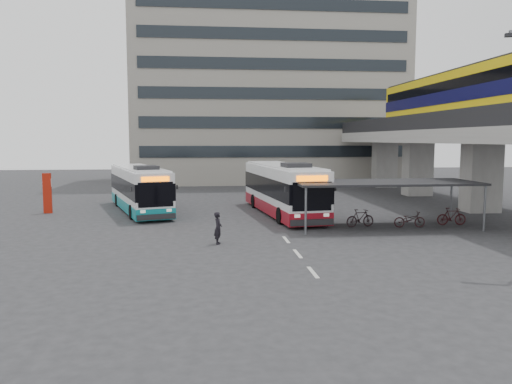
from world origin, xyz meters
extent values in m
plane|color=#28282B|center=(0.00, 0.00, 0.00)|extent=(120.00, 120.00, 0.00)
cube|color=gray|center=(17.00, 8.00, 2.30)|extent=(2.20, 1.60, 4.60)
cube|color=gray|center=(17.00, 18.00, 2.30)|extent=(2.20, 1.60, 4.60)
cube|color=gray|center=(17.00, 26.00, 2.30)|extent=(2.20, 1.60, 4.60)
cube|color=gray|center=(17.00, 12.00, 5.05)|extent=(8.00, 32.00, 0.90)
cube|color=black|center=(13.25, 12.00, 6.05)|extent=(0.35, 32.00, 1.10)
cube|color=black|center=(20.75, 12.00, 6.05)|extent=(0.35, 32.00, 1.10)
cube|color=yellow|center=(17.00, 12.07, 7.60)|extent=(2.90, 20.00, 3.90)
cube|color=#0A0A38|center=(17.00, 12.07, 7.80)|extent=(2.98, 20.02, 0.90)
cube|color=black|center=(17.00, 12.07, 8.60)|extent=(2.96, 19.20, 0.70)
cube|color=black|center=(17.00, 12.07, 9.55)|extent=(2.70, 19.60, 0.25)
cylinder|color=#595B60|center=(3.70, 4.80, 1.20)|extent=(0.12, 0.12, 2.40)
cylinder|color=#595B60|center=(13.30, 4.80, 1.20)|extent=(0.12, 0.12, 2.40)
cylinder|color=#595B60|center=(3.70, 1.20, 1.20)|extent=(0.12, 0.12, 2.40)
cylinder|color=#595B60|center=(13.30, 1.20, 1.20)|extent=(0.12, 0.12, 2.40)
cube|color=black|center=(8.50, 3.00, 2.48)|extent=(10.00, 4.00, 0.12)
imported|color=black|center=(4.50, 3.00, 0.45)|extent=(1.71, 0.60, 0.90)
imported|color=black|center=(7.17, 3.00, 0.50)|extent=(1.66, 0.47, 1.00)
imported|color=black|center=(9.83, 3.00, 0.45)|extent=(1.71, 0.60, 0.90)
imported|color=black|center=(12.50, 3.00, 0.50)|extent=(1.66, 0.47, 1.00)
cube|color=gray|center=(6.00, 36.00, 12.50)|extent=(30.00, 15.00, 25.00)
cube|color=beige|center=(2.50, -6.00, 0.01)|extent=(0.15, 1.60, 0.01)
cube|color=beige|center=(2.50, -3.00, 0.01)|extent=(0.15, 1.60, 0.01)
cube|color=beige|center=(2.50, 0.00, 0.01)|extent=(0.15, 1.60, 0.01)
cube|color=white|center=(3.63, 8.36, 1.78)|extent=(3.82, 11.89, 2.68)
cube|color=maroon|center=(3.63, 8.36, 0.54)|extent=(3.87, 11.93, 0.73)
cube|color=black|center=(3.63, 8.36, 1.90)|extent=(3.89, 11.92, 1.12)
cube|color=#F66200|center=(4.31, 2.56, 2.77)|extent=(1.73, 0.28, 0.29)
cube|color=black|center=(3.97, 5.46, 3.33)|extent=(1.66, 1.72, 0.27)
cylinder|color=black|center=(2.91, 4.51, 0.49)|extent=(0.40, 1.00, 0.97)
cylinder|color=black|center=(4.41, 11.74, 0.49)|extent=(0.40, 1.00, 0.97)
cube|color=white|center=(-5.81, 10.75, 1.65)|extent=(5.37, 11.03, 2.48)
cube|color=#0D767D|center=(-5.81, 10.75, 0.50)|extent=(5.42, 11.08, 0.68)
cube|color=black|center=(-5.81, 10.75, 1.76)|extent=(5.44, 11.06, 1.04)
cube|color=#F66200|center=(-4.22, 5.58, 2.57)|extent=(1.56, 0.55, 0.27)
cube|color=black|center=(-5.01, 8.16, 3.09)|extent=(1.74, 1.78, 0.25)
cylinder|color=black|center=(-5.81, 7.13, 0.45)|extent=(0.52, 0.94, 0.90)
cylinder|color=black|center=(-5.67, 13.96, 0.45)|extent=(0.52, 0.94, 0.90)
imported|color=black|center=(-0.80, -0.64, 0.75)|extent=(0.43, 0.59, 1.50)
cube|color=black|center=(9.95, -5.58, 8.69)|extent=(0.43, 0.31, 0.13)
cube|color=#A81A0A|center=(-11.70, 10.32, 1.32)|extent=(0.53, 0.17, 2.65)
cube|color=white|center=(-11.70, 10.32, 2.01)|extent=(0.57, 0.06, 0.53)
camera|label=1|loc=(-1.41, -23.48, 4.83)|focal=35.00mm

